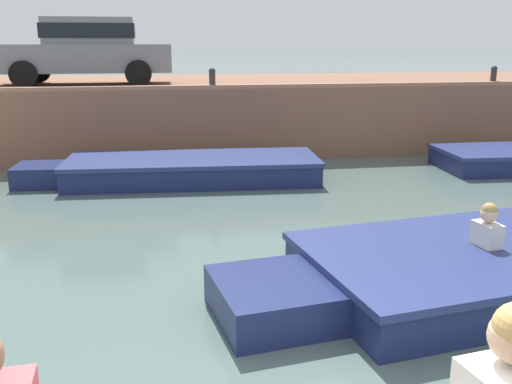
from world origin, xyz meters
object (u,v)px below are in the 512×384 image
object	(u,v)px
boat_moored_central_navy	(181,170)
car_left_inner_grey	(87,48)
mooring_bollard_east	(494,74)
mooring_bollard_mid	(212,77)

from	to	relation	value
boat_moored_central_navy	car_left_inner_grey	world-z (taller)	car_left_inner_grey
boat_moored_central_navy	mooring_bollard_east	distance (m)	8.02
mooring_bollard_mid	mooring_bollard_east	distance (m)	6.79
car_left_inner_grey	mooring_bollard_east	distance (m)	9.76
boat_moored_central_navy	car_left_inner_grey	size ratio (longest dim) A/B	1.44
boat_moored_central_navy	car_left_inner_grey	bearing A→B (deg)	119.17
car_left_inner_grey	mooring_bollard_mid	bearing A→B (deg)	-30.37
mooring_bollard_east	car_left_inner_grey	bearing A→B (deg)	170.26
mooring_bollard_mid	mooring_bollard_east	world-z (taller)	same
boat_moored_central_navy	mooring_bollard_east	size ratio (longest dim) A/B	13.05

